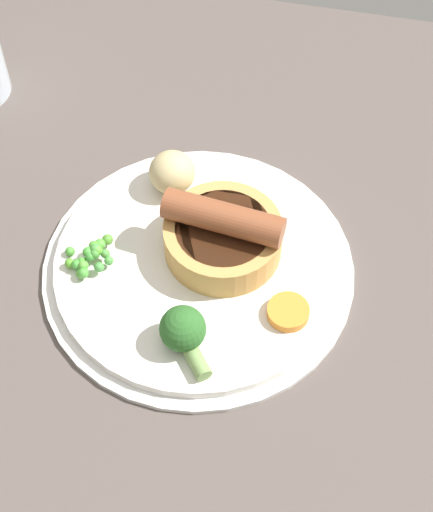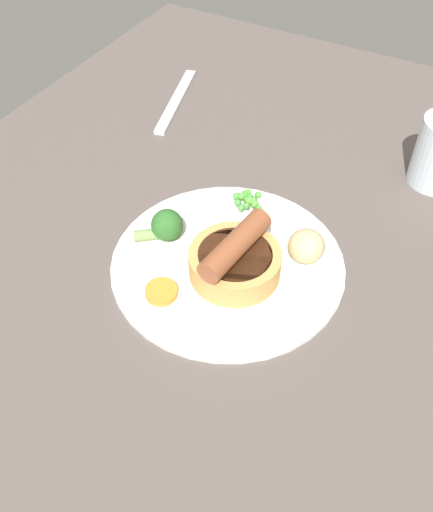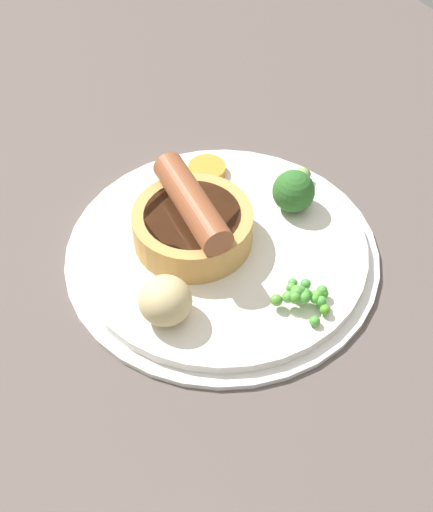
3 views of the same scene
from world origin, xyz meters
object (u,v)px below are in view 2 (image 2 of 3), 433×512
potato_chunk_0 (306,246)px  carrot_slice_1 (160,291)px  pea_pile (248,200)px  sausage_pudding (235,260)px  fork (176,101)px  dinner_plate (228,262)px  broccoli_floret_near (165,226)px

potato_chunk_0 → carrot_slice_1: (-12.22, 11.27, -1.43)cm
pea_pile → potato_chunk_0: size_ratio=1.12×
sausage_pudding → fork: (28.04, 24.84, -3.17)cm
fork → sausage_pudding: bearing=-154.1°
dinner_plate → potato_chunk_0: bearing=-62.2°
fork → broccoli_floret_near: bearing=-166.0°
dinner_plate → sausage_pudding: 3.83cm
potato_chunk_0 → fork: potato_chunk_0 is taller
broccoli_floret_near → dinner_plate: bearing=-33.6°
carrot_slice_1 → sausage_pudding: bearing=-40.2°
potato_chunk_0 → carrot_slice_1: potato_chunk_0 is taller
broccoli_floret_near → potato_chunk_0: same height
sausage_pudding → dinner_plate: bearing=-128.2°
dinner_plate → pea_pile: bearing=12.3°
broccoli_floret_near → pea_pile: bearing=19.4°
broccoli_floret_near → potato_chunk_0: size_ratio=1.29×
dinner_plate → broccoli_floret_near: size_ratio=4.99×
sausage_pudding → fork: size_ratio=0.57×
sausage_pudding → carrot_slice_1: (-6.44, 5.44, -1.64)cm
sausage_pudding → fork: sausage_pudding is taller
dinner_plate → potato_chunk_0: 9.01cm
broccoli_floret_near → potato_chunk_0: (4.66, -15.35, 0.12)cm
pea_pile → carrot_slice_1: bearing=174.0°
pea_pile → broccoli_floret_near: size_ratio=0.86×
sausage_pudding → fork: 37.59cm
dinner_plate → pea_pile: (8.66, 1.89, 1.86)cm
potato_chunk_0 → fork: (22.26, 30.68, -2.96)cm
sausage_pudding → broccoli_floret_near: (1.12, 9.52, -0.33)cm
broccoli_floret_near → fork: (26.92, 15.32, -2.84)cm
sausage_pudding → potato_chunk_0: 8.21cm
broccoli_floret_near → carrot_slice_1: (-7.56, -4.08, -1.31)cm
fork → pea_pile: bearing=-145.4°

